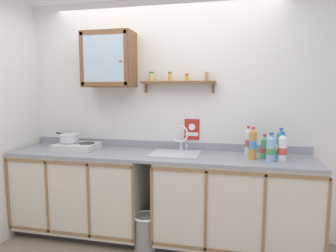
{
  "coord_description": "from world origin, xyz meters",
  "views": [
    {
      "loc": [
        0.77,
        -2.59,
        1.59
      ],
      "look_at": [
        0.09,
        0.44,
        1.21
      ],
      "focal_mm": 31.77,
      "sensor_mm": 36.0,
      "label": 1
    }
  ],
  "objects_px": {
    "bottle_water_blue_1": "(271,149)",
    "trash_bin": "(146,231)",
    "bottle_opaque_white_5": "(282,148)",
    "bottle_soda_green_3": "(264,148)",
    "warning_sign": "(192,130)",
    "bottle_detergent_teal_0": "(281,145)",
    "sink": "(176,155)",
    "hot_plate_stove": "(77,146)",
    "saucepan": "(69,138)",
    "wall_cabinet": "(109,60)",
    "bottle_water_clear_4": "(248,142)",
    "bottle_juice_amber_2": "(253,144)"
  },
  "relations": [
    {
      "from": "wall_cabinet",
      "to": "trash_bin",
      "type": "relative_size",
      "value": 1.65
    },
    {
      "from": "bottle_detergent_teal_0",
      "to": "trash_bin",
      "type": "xyz_separation_m",
      "value": [
        -1.28,
        -0.3,
        -0.88
      ]
    },
    {
      "from": "trash_bin",
      "to": "warning_sign",
      "type": "bearing_deg",
      "value": 52.97
    },
    {
      "from": "bottle_soda_green_3",
      "to": "bottle_water_blue_1",
      "type": "bearing_deg",
      "value": -66.38
    },
    {
      "from": "hot_plate_stove",
      "to": "bottle_opaque_white_5",
      "type": "relative_size",
      "value": 1.6
    },
    {
      "from": "bottle_soda_green_3",
      "to": "wall_cabinet",
      "type": "distance_m",
      "value": 1.86
    },
    {
      "from": "bottle_opaque_white_5",
      "to": "bottle_juice_amber_2",
      "type": "bearing_deg",
      "value": 176.6
    },
    {
      "from": "bottle_soda_green_3",
      "to": "bottle_detergent_teal_0",
      "type": "bearing_deg",
      "value": 22.04
    },
    {
      "from": "bottle_water_blue_1",
      "to": "bottle_juice_amber_2",
      "type": "bearing_deg",
      "value": 166.06
    },
    {
      "from": "bottle_soda_green_3",
      "to": "bottle_opaque_white_5",
      "type": "distance_m",
      "value": 0.17
    },
    {
      "from": "bottle_opaque_white_5",
      "to": "warning_sign",
      "type": "xyz_separation_m",
      "value": [
        -0.89,
        0.36,
        0.1
      ]
    },
    {
      "from": "bottle_water_blue_1",
      "to": "saucepan",
      "type": "bearing_deg",
      "value": 176.38
    },
    {
      "from": "sink",
      "to": "bottle_opaque_white_5",
      "type": "height_order",
      "value": "sink"
    },
    {
      "from": "bottle_juice_amber_2",
      "to": "bottle_soda_green_3",
      "type": "relative_size",
      "value": 1.32
    },
    {
      "from": "saucepan",
      "to": "bottle_water_blue_1",
      "type": "height_order",
      "value": "bottle_water_blue_1"
    },
    {
      "from": "bottle_detergent_teal_0",
      "to": "trash_bin",
      "type": "relative_size",
      "value": 0.82
    },
    {
      "from": "bottle_soda_green_3",
      "to": "wall_cabinet",
      "type": "relative_size",
      "value": 0.4
    },
    {
      "from": "bottle_detergent_teal_0",
      "to": "wall_cabinet",
      "type": "height_order",
      "value": "wall_cabinet"
    },
    {
      "from": "sink",
      "to": "bottle_water_blue_1",
      "type": "relative_size",
      "value": 1.82
    },
    {
      "from": "saucepan",
      "to": "warning_sign",
      "type": "height_order",
      "value": "warning_sign"
    },
    {
      "from": "bottle_water_clear_4",
      "to": "sink",
      "type": "bearing_deg",
      "value": -173.93
    },
    {
      "from": "sink",
      "to": "bottle_soda_green_3",
      "type": "bearing_deg",
      "value": -0.94
    },
    {
      "from": "wall_cabinet",
      "to": "warning_sign",
      "type": "relative_size",
      "value": 2.59
    },
    {
      "from": "hot_plate_stove",
      "to": "wall_cabinet",
      "type": "distance_m",
      "value": 1.02
    },
    {
      "from": "hot_plate_stove",
      "to": "saucepan",
      "type": "height_order",
      "value": "saucepan"
    },
    {
      "from": "bottle_opaque_white_5",
      "to": "trash_bin",
      "type": "bearing_deg",
      "value": -173.37
    },
    {
      "from": "bottle_detergent_teal_0",
      "to": "trash_bin",
      "type": "height_order",
      "value": "bottle_detergent_teal_0"
    },
    {
      "from": "hot_plate_stove",
      "to": "bottle_detergent_teal_0",
      "type": "height_order",
      "value": "bottle_detergent_teal_0"
    },
    {
      "from": "bottle_water_clear_4",
      "to": "wall_cabinet",
      "type": "relative_size",
      "value": 0.5
    },
    {
      "from": "hot_plate_stove",
      "to": "bottle_opaque_white_5",
      "type": "distance_m",
      "value": 2.13
    },
    {
      "from": "hot_plate_stove",
      "to": "bottle_water_blue_1",
      "type": "relative_size",
      "value": 1.65
    },
    {
      "from": "bottle_opaque_white_5",
      "to": "trash_bin",
      "type": "xyz_separation_m",
      "value": [
        -1.27,
        -0.15,
        -0.87
      ]
    },
    {
      "from": "saucepan",
      "to": "bottle_water_clear_4",
      "type": "bearing_deg",
      "value": 1.86
    },
    {
      "from": "saucepan",
      "to": "bottle_detergent_teal_0",
      "type": "distance_m",
      "value": 2.24
    },
    {
      "from": "bottle_soda_green_3",
      "to": "trash_bin",
      "type": "xyz_separation_m",
      "value": [
        -1.12,
        -0.23,
        -0.85
      ]
    },
    {
      "from": "bottle_soda_green_3",
      "to": "warning_sign",
      "type": "distance_m",
      "value": 0.8
    },
    {
      "from": "warning_sign",
      "to": "bottle_water_clear_4",
      "type": "bearing_deg",
      "value": -17.47
    },
    {
      "from": "saucepan",
      "to": "warning_sign",
      "type": "bearing_deg",
      "value": 10.46
    },
    {
      "from": "hot_plate_stove",
      "to": "bottle_detergent_teal_0",
      "type": "bearing_deg",
      "value": 1.68
    },
    {
      "from": "bottle_opaque_white_5",
      "to": "bottle_water_blue_1",
      "type": "bearing_deg",
      "value": -167.15
    },
    {
      "from": "sink",
      "to": "saucepan",
      "type": "distance_m",
      "value": 1.23
    },
    {
      "from": "bottle_opaque_white_5",
      "to": "sink",
      "type": "bearing_deg",
      "value": 174.43
    },
    {
      "from": "sink",
      "to": "bottle_detergent_teal_0",
      "type": "bearing_deg",
      "value": 2.75
    },
    {
      "from": "bottle_water_blue_1",
      "to": "trash_bin",
      "type": "xyz_separation_m",
      "value": [
        -1.17,
        -0.12,
        -0.87
      ]
    },
    {
      "from": "bottle_soda_green_3",
      "to": "trash_bin",
      "type": "relative_size",
      "value": 0.66
    },
    {
      "from": "hot_plate_stove",
      "to": "trash_bin",
      "type": "distance_m",
      "value": 1.19
    },
    {
      "from": "saucepan",
      "to": "wall_cabinet",
      "type": "xyz_separation_m",
      "value": [
        0.45,
        0.11,
        0.86
      ]
    },
    {
      "from": "bottle_opaque_white_5",
      "to": "bottle_water_clear_4",
      "type": "bearing_deg",
      "value": 149.68
    },
    {
      "from": "hot_plate_stove",
      "to": "warning_sign",
      "type": "relative_size",
      "value": 1.93
    },
    {
      "from": "bottle_water_blue_1",
      "to": "wall_cabinet",
      "type": "xyz_separation_m",
      "value": [
        -1.68,
        0.24,
        0.86
      ]
    }
  ]
}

